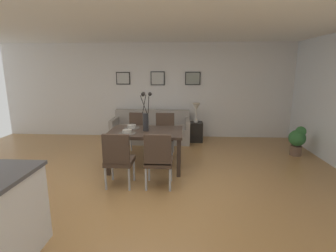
% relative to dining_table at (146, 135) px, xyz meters
% --- Properties ---
extents(ground_plane, '(9.00, 9.00, 0.00)m').
position_rel_dining_table_xyz_m(ground_plane, '(0.09, -0.77, -0.65)').
color(ground_plane, '#A87A47').
extents(back_wall_panel, '(9.00, 0.10, 2.60)m').
position_rel_dining_table_xyz_m(back_wall_panel, '(0.09, 2.48, 0.65)').
color(back_wall_panel, silver).
rests_on(back_wall_panel, ground).
extents(ceiling_panel, '(9.00, 7.20, 0.08)m').
position_rel_dining_table_xyz_m(ceiling_panel, '(0.09, -0.37, 1.99)').
color(ceiling_panel, white).
extents(dining_table, '(1.40, 0.95, 0.74)m').
position_rel_dining_table_xyz_m(dining_table, '(0.00, 0.00, 0.00)').
color(dining_table, '#33261E').
rests_on(dining_table, ground).
extents(dining_chair_near_left, '(0.45, 0.45, 0.92)m').
position_rel_dining_table_xyz_m(dining_chair_near_left, '(-0.32, -0.89, -0.14)').
color(dining_chair_near_left, '#3D2D23').
rests_on(dining_chair_near_left, ground).
extents(dining_chair_near_right, '(0.45, 0.45, 0.92)m').
position_rel_dining_table_xyz_m(dining_chair_near_right, '(-0.31, 0.88, -0.14)').
color(dining_chair_near_right, '#3D2D23').
rests_on(dining_chair_near_right, ground).
extents(dining_chair_far_left, '(0.44, 0.44, 0.92)m').
position_rel_dining_table_xyz_m(dining_chair_far_left, '(0.32, -0.88, -0.14)').
color(dining_chair_far_left, '#3D2D23').
rests_on(dining_chair_far_left, ground).
extents(dining_chair_far_right, '(0.45, 0.45, 0.92)m').
position_rel_dining_table_xyz_m(dining_chair_far_right, '(0.30, 0.86, -0.14)').
color(dining_chair_far_right, '#3D2D23').
rests_on(dining_chair_far_right, ground).
extents(centerpiece_vase, '(0.21, 0.23, 0.73)m').
position_rel_dining_table_xyz_m(centerpiece_vase, '(0.00, 0.00, 0.37)').
color(centerpiece_vase, '#232326').
rests_on(centerpiece_vase, dining_table).
extents(placemat_near_left, '(0.32, 0.32, 0.01)m').
position_rel_dining_table_xyz_m(placemat_near_left, '(-0.32, -0.21, 0.09)').
color(placemat_near_left, '#4C4742').
rests_on(placemat_near_left, dining_table).
extents(bowl_near_left, '(0.17, 0.17, 0.07)m').
position_rel_dining_table_xyz_m(bowl_near_left, '(-0.32, -0.21, 0.13)').
color(bowl_near_left, '#B2ADA3').
rests_on(bowl_near_left, dining_table).
extents(placemat_near_right, '(0.32, 0.32, 0.01)m').
position_rel_dining_table_xyz_m(placemat_near_right, '(-0.32, 0.21, 0.09)').
color(placemat_near_right, '#4C4742').
rests_on(placemat_near_right, dining_table).
extents(bowl_near_right, '(0.17, 0.17, 0.07)m').
position_rel_dining_table_xyz_m(bowl_near_right, '(-0.32, 0.21, 0.13)').
color(bowl_near_right, '#B2ADA3').
rests_on(bowl_near_right, dining_table).
extents(sofa, '(2.04, 0.84, 0.80)m').
position_rel_dining_table_xyz_m(sofa, '(-0.13, 1.90, -0.37)').
color(sofa, gray).
rests_on(sofa, ground).
extents(side_table, '(0.36, 0.36, 0.52)m').
position_rel_dining_table_xyz_m(side_table, '(1.05, 1.93, -0.39)').
color(side_table, black).
rests_on(side_table, ground).
extents(table_lamp, '(0.22, 0.22, 0.51)m').
position_rel_dining_table_xyz_m(table_lamp, '(1.05, 1.93, 0.24)').
color(table_lamp, beige).
rests_on(table_lamp, side_table).
extents(framed_picture_left, '(0.39, 0.03, 0.34)m').
position_rel_dining_table_xyz_m(framed_picture_left, '(-0.97, 2.41, 0.99)').
color(framed_picture_left, black).
extents(framed_picture_center, '(0.39, 0.03, 0.38)m').
position_rel_dining_table_xyz_m(framed_picture_center, '(-0.00, 2.41, 0.99)').
color(framed_picture_center, black).
extents(framed_picture_right, '(0.42, 0.03, 0.36)m').
position_rel_dining_table_xyz_m(framed_picture_right, '(0.97, 2.41, 0.99)').
color(framed_picture_right, black).
extents(potted_plant, '(0.36, 0.36, 0.67)m').
position_rel_dining_table_xyz_m(potted_plant, '(3.25, 0.90, -0.28)').
color(potted_plant, brown).
rests_on(potted_plant, ground).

